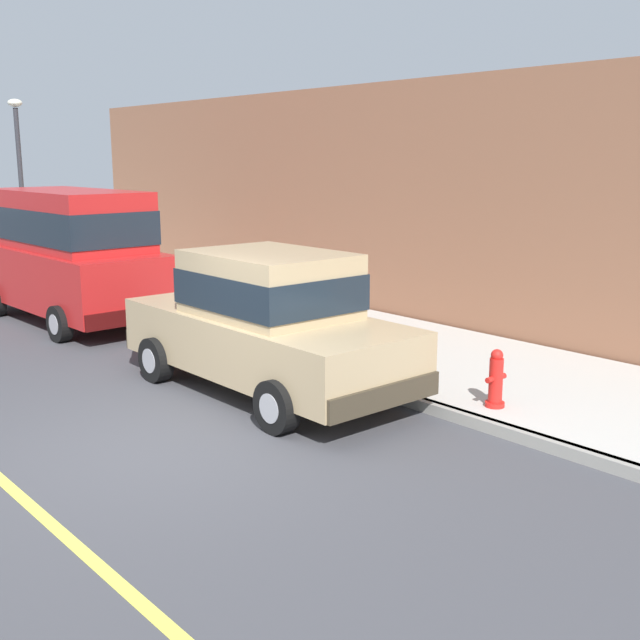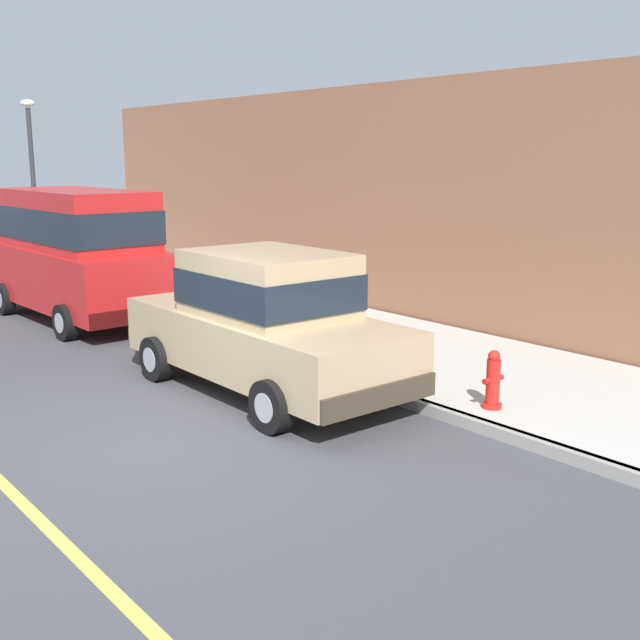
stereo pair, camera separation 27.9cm
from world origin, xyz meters
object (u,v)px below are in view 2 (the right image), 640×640
object	(u,v)px
dog_grey	(388,333)
fire_hydrant	(493,381)
car_tan_sedan	(266,321)
car_red_van	(77,249)
street_lamp	(32,165)

from	to	relation	value
dog_grey	fire_hydrant	distance (m)	3.02
car_tan_sedan	fire_hydrant	distance (m)	3.09
fire_hydrant	car_red_van	bearing A→B (deg)	99.70
fire_hydrant	street_lamp	size ratio (longest dim) A/B	0.16
car_red_van	dog_grey	world-z (taller)	car_red_van
car_tan_sedan	fire_hydrant	size ratio (longest dim) A/B	6.35
fire_hydrant	street_lamp	bearing A→B (deg)	90.38
car_tan_sedan	street_lamp	size ratio (longest dim) A/B	1.04
car_tan_sedan	street_lamp	distance (m)	12.52
car_tan_sedan	dog_grey	size ratio (longest dim) A/B	6.54
dog_grey	street_lamp	xyz separation A→B (m)	(-1.11, 12.13, 2.48)
car_tan_sedan	dog_grey	world-z (taller)	car_tan_sedan
fire_hydrant	street_lamp	world-z (taller)	street_lamp
car_red_van	dog_grey	bearing A→B (deg)	-67.24
dog_grey	street_lamp	world-z (taller)	street_lamp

